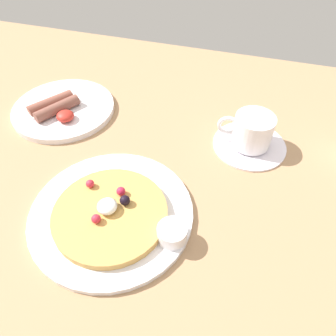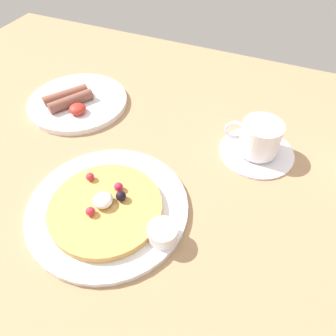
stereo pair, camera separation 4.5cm
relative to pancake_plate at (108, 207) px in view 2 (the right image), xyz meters
The scene contains 8 objects.
ground_plane 10.57cm from the pancake_plate, 43.20° to the left, with size 155.06×111.35×3.00cm, color #A67E59.
pancake_plate is the anchor object (origin of this frame).
pancake_with_berries 1.75cm from the pancake_plate, 70.97° to the right, with size 18.97×18.97×3.40cm.
syrup_ramekin 11.56cm from the pancake_plate, ahead, with size 4.72×4.72×2.67cm.
breakfast_plate 32.54cm from the pancake_plate, 133.26° to the left, with size 23.15×23.15×1.34cm, color white.
fried_breakfast 31.58cm from the pancake_plate, 137.35° to the left, with size 12.41×11.51×2.66cm.
coffee_saucer 31.59cm from the pancake_plate, 49.75° to the left, with size 14.98×14.98×0.88cm, color white.
coffee_cup 31.69cm from the pancake_plate, 49.98° to the left, with size 11.09×7.86×6.48cm.
Camera 2 is at (14.75, -32.60, 45.21)cm, focal length 33.97 mm.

